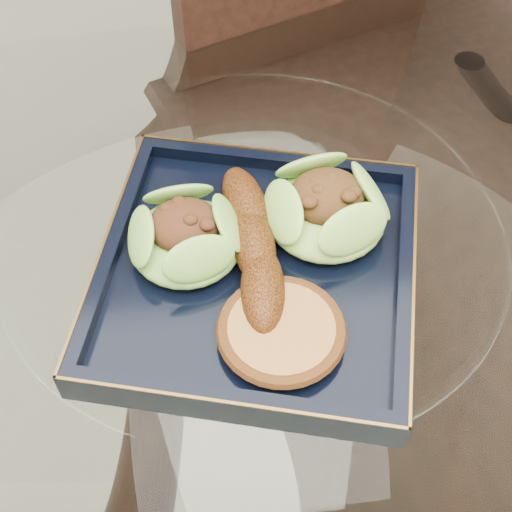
{
  "coord_description": "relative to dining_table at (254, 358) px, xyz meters",
  "views": [
    {
      "loc": [
        -0.03,
        -0.38,
        1.28
      ],
      "look_at": [
        0.0,
        -0.02,
        0.8
      ],
      "focal_mm": 50.0,
      "sensor_mm": 36.0,
      "label": 1
    }
  ],
  "objects": [
    {
      "name": "dining_table",
      "position": [
        0.0,
        0.0,
        0.0
      ],
      "size": [
        1.13,
        1.13,
        0.77
      ],
      "color": "white",
      "rests_on": "ground"
    },
    {
      "name": "dining_chair",
      "position": [
        0.2,
        0.3,
        -0.01
      ],
      "size": [
        0.6,
        0.6,
        1.06
      ],
      "rotation": [
        0.0,
        0.0,
        0.4
      ],
      "color": "black",
      "rests_on": "ground"
    },
    {
      "name": "navy_plate",
      "position": [
        0.0,
        -0.02,
        0.17
      ],
      "size": [
        0.33,
        0.33,
        0.02
      ],
      "primitive_type": "cube",
      "rotation": [
        0.0,
        0.0,
        -0.25
      ],
      "color": "black",
      "rests_on": "dining_table"
    },
    {
      "name": "lettuce_wrap_left",
      "position": [
        -0.06,
        0.01,
        0.2
      ],
      "size": [
        0.12,
        0.12,
        0.04
      ],
      "primitive_type": "ellipsoid",
      "rotation": [
        0.0,
        0.0,
        -0.24
      ],
      "color": "#4F8D29",
      "rests_on": "navy_plate"
    },
    {
      "name": "lettuce_wrap_right",
      "position": [
        0.07,
        0.03,
        0.2
      ],
      "size": [
        0.12,
        0.12,
        0.04
      ],
      "primitive_type": "ellipsoid",
      "rotation": [
        0.0,
        0.0,
        -0.14
      ],
      "color": "#5FA630",
      "rests_on": "navy_plate"
    },
    {
      "name": "roasted_plantain",
      "position": [
        0.0,
        0.0,
        0.2
      ],
      "size": [
        0.05,
        0.18,
        0.03
      ],
      "primitive_type": "ellipsoid",
      "rotation": [
        0.0,
        0.0,
        1.63
      ],
      "color": "#652E0A",
      "rests_on": "navy_plate"
    },
    {
      "name": "crumb_patty",
      "position": [
        0.01,
        -0.09,
        0.19
      ],
      "size": [
        0.1,
        0.1,
        0.02
      ],
      "primitive_type": "cylinder",
      "rotation": [
        0.0,
        0.0,
        -0.15
      ],
      "color": "#AD7239",
      "rests_on": "navy_plate"
    }
  ]
}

